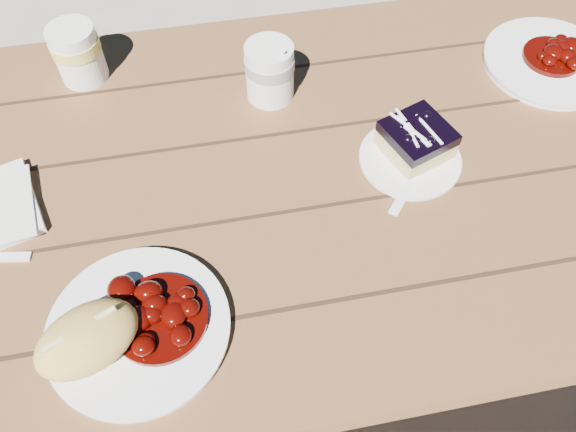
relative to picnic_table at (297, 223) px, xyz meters
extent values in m
plane|color=gray|center=(0.00, 0.00, -0.59)|extent=(60.00, 60.00, 0.00)
cube|color=brown|center=(0.00, 0.00, 0.14)|extent=(2.00, 0.80, 0.05)
cube|color=brown|center=(0.00, 0.65, -0.15)|extent=(1.80, 0.25, 0.04)
cube|color=brown|center=(0.80, 0.65, -0.38)|extent=(0.06, 0.06, 0.42)
cylinder|color=white|center=(-0.26, -0.24, 0.17)|extent=(0.24, 0.24, 0.02)
ellipsoid|color=#D6AE52|center=(-0.32, -0.26, 0.21)|extent=(0.16, 0.14, 0.07)
cylinder|color=white|center=(0.18, -0.02, 0.17)|extent=(0.16, 0.16, 0.01)
cube|color=tan|center=(0.19, 0.00, 0.19)|extent=(0.12, 0.12, 0.03)
cube|color=black|center=(0.19, 0.00, 0.21)|extent=(0.12, 0.12, 0.02)
cylinder|color=white|center=(-0.02, 0.18, 0.21)|extent=(0.08, 0.08, 0.10)
cylinder|color=white|center=(0.51, 0.16, 0.17)|extent=(0.24, 0.24, 0.02)
cylinder|color=white|center=(-0.34, 0.29, 0.21)|extent=(0.08, 0.08, 0.10)
camera|label=1|loc=(-0.12, -0.56, 0.87)|focal=35.00mm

